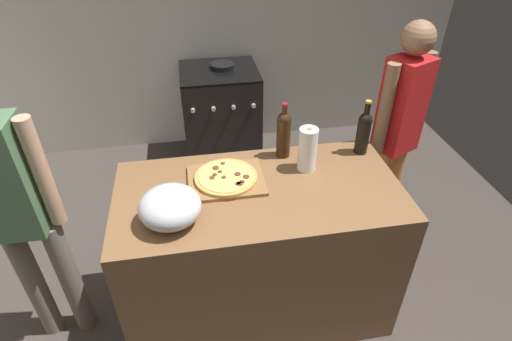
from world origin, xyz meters
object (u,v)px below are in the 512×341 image
Objects in this scene: wine_bottle_clear at (364,131)px; person_in_red at (397,130)px; pizza at (226,177)px; wine_bottle_amber at (284,133)px; paper_towel_roll at (307,149)px; mixing_bowl at (170,207)px; stove at (221,115)px; person_in_stripes at (20,208)px.

person_in_red is (0.33, 0.20, -0.14)m from wine_bottle_clear.
person_in_red is (1.14, 0.35, -0.02)m from pizza.
wine_bottle_clear is at bearing -5.39° from wine_bottle_amber.
paper_towel_roll is 0.18m from wine_bottle_amber.
mixing_bowl is 1.55m from person_in_red.
wine_bottle_clear is at bearing -149.00° from person_in_red.
stove is 0.57× the size of person_in_stripes.
mixing_bowl reaches higher than stove.
mixing_bowl is 2.05m from stove.
person_in_stripes is at bearing -169.13° from wine_bottle_amber.
person_in_red is at bearing 17.16° from pizza.
wine_bottle_clear is at bearing 10.83° from pizza.
person_in_red is at bearing 10.93° from person_in_stripes.
paper_towel_roll is 0.16× the size of person_in_red.
pizza is at bearing -162.84° from person_in_red.
mixing_bowl is at bearing -157.08° from paper_towel_roll.
wine_bottle_amber is (-0.10, 0.15, 0.03)m from paper_towel_roll.
mixing_bowl is 0.18× the size of person_in_red.
person_in_stripes is (-0.72, 0.20, -0.07)m from mixing_bowl.
wine_bottle_amber is at bearing -80.90° from stove.
stove is 1.73m from person_in_red.
person_in_stripes reaches higher than person_in_red.
pizza is 0.20× the size of person_in_red.
mixing_bowl is 0.18× the size of person_in_stripes.
stove is (-0.69, 1.51, -0.63)m from wine_bottle_clear.
wine_bottle_amber reaches higher than wine_bottle_clear.
pizza is 0.36× the size of stove.
paper_towel_roll is at bearing -163.39° from wine_bottle_clear.
mixing_bowl is at bearing -137.26° from pizza.
wine_bottle_amber reaches higher than pizza.
person_in_stripes reaches higher than wine_bottle_amber.
mixing_bowl is 1.15× the size of paper_towel_roll.
person_in_stripes reaches higher than mixing_bowl.
stove is at bearing 85.92° from pizza.
pizza is 1.31× the size of paper_towel_roll.
stove is at bearing 127.79° from person_in_red.
person_in_red reaches higher than paper_towel_roll.
mixing_bowl is (-0.28, -0.26, 0.06)m from pizza.
person_in_red reaches higher than pizza.
person_in_red is (2.14, 0.41, -0.01)m from person_in_stripes.
stove is at bearing 99.10° from wine_bottle_amber.
pizza is at bearing -169.17° from wine_bottle_clear.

